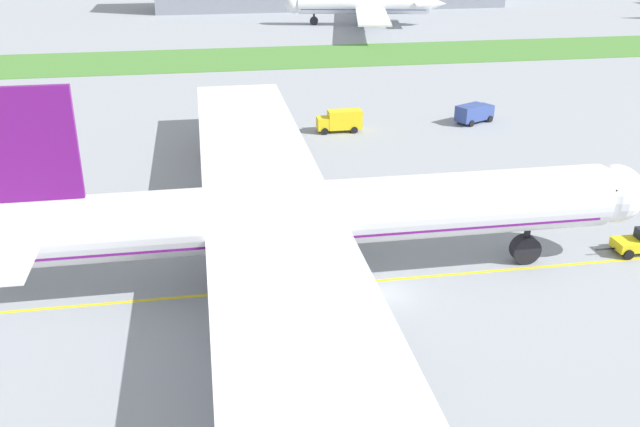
{
  "coord_description": "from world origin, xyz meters",
  "views": [
    {
      "loc": [
        -13.23,
        -46.29,
        27.42
      ],
      "look_at": [
        -3.86,
        8.14,
        3.6
      ],
      "focal_mm": 39.52,
      "sensor_mm": 36.0,
      "label": 1
    }
  ],
  "objects_px": {
    "airliner_foreground": "(294,217)",
    "service_truck_fuel_bowser": "(340,120)",
    "service_truck_baggage_loader": "(474,113)",
    "parked_airliner_far_centre": "(366,5)",
    "pushback_tug": "(640,242)",
    "service_truck_catering_van": "(241,144)",
    "ground_crew_marshaller_front": "(342,252)",
    "ground_crew_wingwalker_starboard": "(259,275)",
    "ground_crew_wingwalker_port": "(388,219)"
  },
  "relations": [
    {
      "from": "airliner_foreground",
      "to": "service_truck_fuel_bowser",
      "type": "relative_size",
      "value": 15.56
    },
    {
      "from": "service_truck_baggage_loader",
      "to": "parked_airliner_far_centre",
      "type": "relative_size",
      "value": 0.09
    },
    {
      "from": "pushback_tug",
      "to": "service_truck_catering_van",
      "type": "xyz_separation_m",
      "value": [
        -32.34,
        32.09,
        0.61
      ]
    },
    {
      "from": "ground_crew_marshaller_front",
      "to": "ground_crew_wingwalker_starboard",
      "type": "xyz_separation_m",
      "value": [
        -7.22,
        -2.85,
        0.01
      ]
    },
    {
      "from": "airliner_foreground",
      "to": "service_truck_catering_van",
      "type": "height_order",
      "value": "airliner_foreground"
    },
    {
      "from": "ground_crew_wingwalker_starboard",
      "to": "service_truck_baggage_loader",
      "type": "relative_size",
      "value": 0.29
    },
    {
      "from": "airliner_foreground",
      "to": "ground_crew_marshaller_front",
      "type": "xyz_separation_m",
      "value": [
        4.28,
        2.38,
        -4.58
      ]
    },
    {
      "from": "service_truck_baggage_loader",
      "to": "airliner_foreground",
      "type": "bearing_deg",
      "value": -126.92
    },
    {
      "from": "service_truck_catering_van",
      "to": "airliner_foreground",
      "type": "bearing_deg",
      "value": -86.18
    },
    {
      "from": "ground_crew_marshaller_front",
      "to": "service_truck_baggage_loader",
      "type": "bearing_deg",
      "value": 55.5
    },
    {
      "from": "ground_crew_wingwalker_starboard",
      "to": "parked_airliner_far_centre",
      "type": "height_order",
      "value": "parked_airliner_far_centre"
    },
    {
      "from": "ground_crew_wingwalker_starboard",
      "to": "service_truck_catering_van",
      "type": "height_order",
      "value": "service_truck_catering_van"
    },
    {
      "from": "service_truck_fuel_bowser",
      "to": "service_truck_catering_van",
      "type": "xyz_separation_m",
      "value": [
        -13.88,
        -8.13,
        0.04
      ]
    },
    {
      "from": "ground_crew_marshaller_front",
      "to": "service_truck_baggage_loader",
      "type": "distance_m",
      "value": 47.32
    },
    {
      "from": "ground_crew_wingwalker_starboard",
      "to": "service_truck_catering_van",
      "type": "relative_size",
      "value": 0.29
    },
    {
      "from": "ground_crew_wingwalker_starboard",
      "to": "service_truck_fuel_bowser",
      "type": "distance_m",
      "value": 43.27
    },
    {
      "from": "airliner_foreground",
      "to": "service_truck_catering_van",
      "type": "xyz_separation_m",
      "value": [
        -2.14,
        32.11,
        -4.02
      ]
    },
    {
      "from": "ground_crew_wingwalker_starboard",
      "to": "service_truck_fuel_bowser",
      "type": "relative_size",
      "value": 0.29
    },
    {
      "from": "pushback_tug",
      "to": "ground_crew_wingwalker_port",
      "type": "height_order",
      "value": "pushback_tug"
    },
    {
      "from": "pushback_tug",
      "to": "ground_crew_wingwalker_starboard",
      "type": "height_order",
      "value": "pushback_tug"
    },
    {
      "from": "service_truck_baggage_loader",
      "to": "service_truck_fuel_bowser",
      "type": "relative_size",
      "value": 1.02
    },
    {
      "from": "pushback_tug",
      "to": "ground_crew_marshaller_front",
      "type": "xyz_separation_m",
      "value": [
        -25.92,
        2.36,
        0.06
      ]
    },
    {
      "from": "pushback_tug",
      "to": "service_truck_fuel_bowser",
      "type": "distance_m",
      "value": 44.26
    },
    {
      "from": "service_truck_fuel_bowser",
      "to": "pushback_tug",
      "type": "bearing_deg",
      "value": -65.34
    },
    {
      "from": "ground_crew_wingwalker_port",
      "to": "service_truck_fuel_bowser",
      "type": "height_order",
      "value": "service_truck_fuel_bowser"
    },
    {
      "from": "ground_crew_wingwalker_port",
      "to": "service_truck_catering_van",
      "type": "relative_size",
      "value": 0.27
    },
    {
      "from": "ground_crew_marshaller_front",
      "to": "ground_crew_wingwalker_starboard",
      "type": "distance_m",
      "value": 7.76
    },
    {
      "from": "service_truck_baggage_loader",
      "to": "service_truck_fuel_bowser",
      "type": "xyz_separation_m",
      "value": [
        -19.35,
        -1.14,
        0.11
      ]
    },
    {
      "from": "ground_crew_wingwalker_port",
      "to": "service_truck_baggage_loader",
      "type": "height_order",
      "value": "service_truck_baggage_loader"
    },
    {
      "from": "service_truck_fuel_bowser",
      "to": "parked_airliner_far_centre",
      "type": "relative_size",
      "value": 0.09
    },
    {
      "from": "pushback_tug",
      "to": "ground_crew_wingwalker_port",
      "type": "relative_size",
      "value": 3.67
    },
    {
      "from": "airliner_foreground",
      "to": "ground_crew_wingwalker_port",
      "type": "bearing_deg",
      "value": 40.48
    },
    {
      "from": "ground_crew_wingwalker_port",
      "to": "parked_airliner_far_centre",
      "type": "height_order",
      "value": "parked_airliner_far_centre"
    },
    {
      "from": "ground_crew_marshaller_front",
      "to": "service_truck_fuel_bowser",
      "type": "bearing_deg",
      "value": 78.87
    },
    {
      "from": "ground_crew_wingwalker_port",
      "to": "parked_airliner_far_centre",
      "type": "xyz_separation_m",
      "value": [
        26.95,
        124.64,
        3.99
      ]
    },
    {
      "from": "airliner_foreground",
      "to": "ground_crew_wingwalker_port",
      "type": "relative_size",
      "value": 56.25
    },
    {
      "from": "parked_airliner_far_centre",
      "to": "airliner_foreground",
      "type": "bearing_deg",
      "value": -105.48
    },
    {
      "from": "ground_crew_marshaller_front",
      "to": "parked_airliner_far_centre",
      "type": "height_order",
      "value": "parked_airliner_far_centre"
    },
    {
      "from": "ground_crew_marshaller_front",
      "to": "ground_crew_wingwalker_starboard",
      "type": "height_order",
      "value": "ground_crew_wingwalker_starboard"
    },
    {
      "from": "pushback_tug",
      "to": "parked_airliner_far_centre",
      "type": "bearing_deg",
      "value": 87.14
    },
    {
      "from": "parked_airliner_far_centre",
      "to": "service_truck_fuel_bowser",
      "type": "bearing_deg",
      "value": -105.14
    },
    {
      "from": "ground_crew_wingwalker_starboard",
      "to": "service_truck_baggage_loader",
      "type": "xyz_separation_m",
      "value": [
        34.02,
        41.84,
        0.39
      ]
    },
    {
      "from": "service_truck_catering_van",
      "to": "ground_crew_marshaller_front",
      "type": "bearing_deg",
      "value": -77.8
    },
    {
      "from": "ground_crew_wingwalker_starboard",
      "to": "service_truck_fuel_bowser",
      "type": "height_order",
      "value": "service_truck_fuel_bowser"
    },
    {
      "from": "airliner_foreground",
      "to": "ground_crew_wingwalker_starboard",
      "type": "height_order",
      "value": "airliner_foreground"
    },
    {
      "from": "ground_crew_marshaller_front",
      "to": "parked_airliner_far_centre",
      "type": "distance_m",
      "value": 134.77
    },
    {
      "from": "pushback_tug",
      "to": "ground_crew_wingwalker_starboard",
      "type": "relative_size",
      "value": 3.46
    },
    {
      "from": "service_truck_catering_van",
      "to": "ground_crew_wingwalker_port",
      "type": "bearing_deg",
      "value": -63.01
    },
    {
      "from": "parked_airliner_far_centre",
      "to": "ground_crew_marshaller_front",
      "type": "bearing_deg",
      "value": -103.99
    },
    {
      "from": "pushback_tug",
      "to": "service_truck_baggage_loader",
      "type": "height_order",
      "value": "service_truck_baggage_loader"
    }
  ]
}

